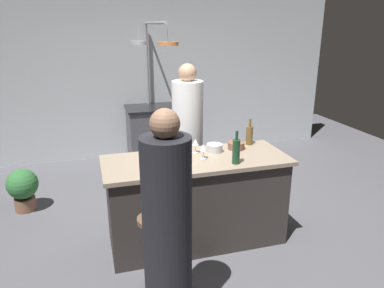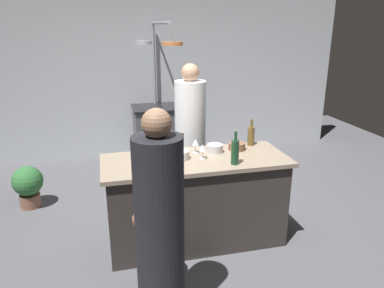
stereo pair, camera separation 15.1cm
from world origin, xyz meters
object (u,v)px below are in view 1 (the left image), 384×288
mixing_bowl_wooden (236,146)px  wine_bottle_white (162,159)px  mixing_bowl_ceramic (180,155)px  bar_stool_left (154,251)px  pepper_mill (181,144)px  stove_range (152,134)px  wine_glass_by_chef (166,143)px  wine_bottle_amber (249,135)px  potted_plant (23,187)px  guest_left (167,231)px  wine_glass_near_left_guest (203,148)px  mixing_bowl_steel (215,148)px  wine_glass_near_right_guest (195,143)px  chef (188,142)px  wine_bottle_green (236,151)px

mixing_bowl_wooden → wine_bottle_white: bearing=-155.1°
mixing_bowl_ceramic → bar_stool_left: bearing=-120.8°
mixing_bowl_ceramic → mixing_bowl_wooden: 0.65m
pepper_mill → stove_range: bearing=87.5°
mixing_bowl_wooden → wine_glass_by_chef: bearing=172.5°
stove_range → wine_bottle_amber: wine_bottle_amber is taller
stove_range → potted_plant: stove_range is taller
guest_left → wine_bottle_amber: 1.72m
guest_left → wine_glass_near_left_guest: size_ratio=11.20×
mixing_bowl_wooden → mixing_bowl_steel: size_ratio=1.07×
wine_bottle_amber → wine_glass_near_right_guest: 0.64m
wine_glass_by_chef → chef: bearing=56.9°
wine_glass_near_left_guest → mixing_bowl_steel: (0.17, 0.16, -0.07)m
wine_glass_near_left_guest → guest_left: bearing=-120.9°
potted_plant → wine_bottle_white: 2.13m
wine_glass_by_chef → mixing_bowl_ceramic: size_ratio=0.76×
bar_stool_left → mixing_bowl_steel: 1.23m
wine_bottle_amber → wine_glass_near_right_guest: (-0.63, -0.09, -0.00)m
potted_plant → mixing_bowl_wooden: size_ratio=3.00×
potted_plant → wine_bottle_amber: bearing=-20.6°
chef → mixing_bowl_steel: chef is taller
chef → pepper_mill: 0.74m
chef → wine_bottle_green: size_ratio=5.45×
stove_range → mixing_bowl_wooden: bearing=-78.2°
wine_glass_near_right_guest → mixing_bowl_ceramic: size_ratio=0.76×
stove_range → bar_stool_left: stove_range is taller
wine_bottle_amber → bar_stool_left: bearing=-144.2°
stove_range → bar_stool_left: (-0.54, -3.07, -0.07)m
potted_plant → pepper_mill: bearing=-30.8°
chef → mixing_bowl_steel: 0.72m
mixing_bowl_wooden → mixing_bowl_ceramic: bearing=-169.0°
wine_bottle_amber → mixing_bowl_ceramic: size_ratio=1.49×
bar_stool_left → mixing_bowl_steel: size_ratio=4.18×
wine_glass_near_right_guest → mixing_bowl_wooden: bearing=-0.8°
mixing_bowl_ceramic → stove_range: bearing=86.3°
stove_range → wine_glass_near_right_guest: size_ratio=6.10×
wine_bottle_white → mixing_bowl_steel: bearing=31.6°
wine_bottle_white → wine_bottle_amber: size_ratio=1.13×
potted_plant → wine_glass_near_right_guest: wine_glass_near_right_guest is taller
wine_glass_near_right_guest → wine_glass_near_left_guest: 0.19m
wine_glass_near_left_guest → mixing_bowl_wooden: 0.46m
pepper_mill → wine_bottle_amber: bearing=5.9°
wine_glass_by_chef → pepper_mill: bearing=-28.0°
chef → wine_bottle_amber: (0.52, -0.58, 0.21)m
wine_bottle_amber → mixing_bowl_wooden: wine_bottle_amber is taller
wine_glass_by_chef → mixing_bowl_ceramic: wine_glass_by_chef is taller
wine_bottle_amber → wine_glass_near_left_guest: size_ratio=1.95×
wine_bottle_white → wine_bottle_amber: bearing=25.3°
wine_bottle_green → bar_stool_left: bearing=-155.4°
wine_bottle_white → wine_glass_near_left_guest: bearing=26.4°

